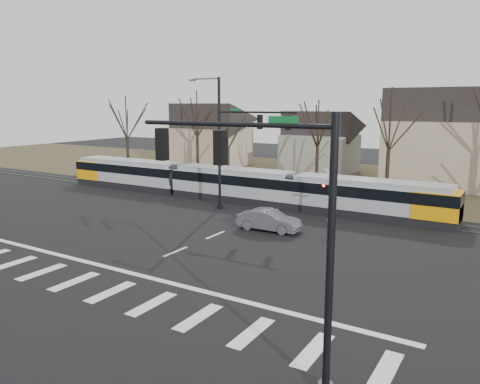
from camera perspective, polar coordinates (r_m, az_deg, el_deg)
The scene contains 15 objects.
ground at distance 25.36m, azimuth -10.74°, elevation -8.36°, with size 140.00×140.00×0.00m, color black.
grass_verge at distance 52.90m, azimuth 13.05°, elevation 1.50°, with size 140.00×28.00×0.01m, color #38331E.
crosswalk at distance 22.74m, azimuth -17.60°, elevation -10.93°, with size 27.00×2.60×0.01m.
stop_line at distance 24.13m, azimuth -13.63°, elevation -9.45°, with size 28.00×0.35×0.01m, color silver.
lane_dashes at distance 38.27m, azimuth 5.45°, elevation -1.72°, with size 0.18×30.00×0.01m.
rail_pair at distance 38.09m, azimuth 5.32°, elevation -1.74°, with size 90.00×1.52×0.06m.
tram at distance 40.40m, azimuth -0.97°, elevation 1.15°, with size 36.44×2.71×2.76m.
sedan at distance 30.75m, azimuth 3.54°, elevation -3.45°, with size 4.28×1.67×1.39m, color #4F5056.
signal_pole_near_right at distance 13.53m, azimuth 3.62°, elevation -2.25°, with size 6.72×0.44×8.00m.
signal_pole_far at distance 35.56m, azimuth -0.39°, elevation 6.66°, with size 9.28×0.44×10.20m.
rail_crossing_signal at distance 33.09m, azimuth 10.88°, elevation -0.50°, with size 1.08×0.36×4.00m.
tree_row at distance 46.05m, azimuth 13.31°, elevation 6.42°, with size 59.20×7.20×10.00m.
house_a at distance 63.22m, azimuth -3.75°, elevation 7.28°, with size 9.72×8.64×8.60m.
house_b at distance 57.88m, azimuth 9.76°, elevation 6.34°, with size 8.64×7.56×7.65m.
house_c at distance 51.28m, azimuth 23.30°, elevation 6.51°, with size 10.80×8.64×10.10m.
Camera 1 is at (16.22, -17.69, 8.19)m, focal length 35.00 mm.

